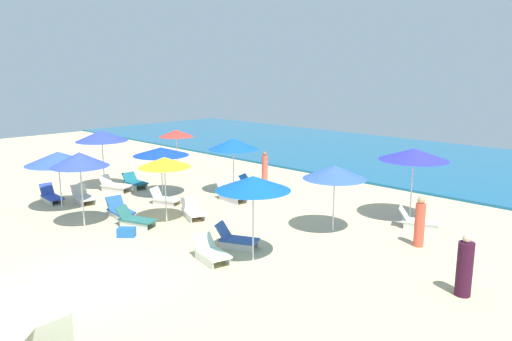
# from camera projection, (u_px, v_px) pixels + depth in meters

# --- Properties ---
(ground_plane) EXTENTS (60.00, 60.00, 0.00)m
(ground_plane) POSITION_uv_depth(u_px,v_px,m) (84.00, 284.00, 12.68)
(ground_plane) COLOR beige
(ocean) EXTENTS (60.00, 15.12, 0.12)m
(ocean) POSITION_uv_depth(u_px,v_px,m) (449.00, 164.00, 28.36)
(ocean) COLOR #16608D
(ocean) RESTS_ON ground_plane
(umbrella_0) EXTENTS (2.48, 2.48, 2.67)m
(umbrella_0) POSITION_uv_depth(u_px,v_px,m) (414.00, 154.00, 17.51)
(umbrella_0) COLOR silver
(umbrella_0) RESTS_ON ground_plane
(lounge_chair_0_0) EXTENTS (1.50, 1.06, 0.74)m
(lounge_chair_0_0) POSITION_uv_depth(u_px,v_px,m) (418.00, 221.00, 17.03)
(lounge_chair_0_0) COLOR silver
(lounge_chair_0_0) RESTS_ON ground_plane
(umbrella_1) EXTENTS (2.50, 2.50, 2.31)m
(umbrella_1) POSITION_uv_depth(u_px,v_px,m) (58.00, 158.00, 19.03)
(umbrella_1) COLOR silver
(umbrella_1) RESTS_ON ground_plane
(lounge_chair_1_0) EXTENTS (1.27, 0.73, 0.73)m
(lounge_chair_1_0) POSITION_uv_depth(u_px,v_px,m) (83.00, 197.00, 20.21)
(lounge_chair_1_0) COLOR silver
(lounge_chair_1_0) RESTS_ON ground_plane
(lounge_chair_1_1) EXTENTS (1.34, 0.61, 0.72)m
(lounge_chair_1_1) POSITION_uv_depth(u_px,v_px,m) (51.00, 196.00, 20.43)
(lounge_chair_1_1) COLOR silver
(lounge_chair_1_1) RESTS_ON ground_plane
(umbrella_2) EXTENTS (2.22, 2.22, 2.47)m
(umbrella_2) POSITION_uv_depth(u_px,v_px,m) (233.00, 144.00, 21.45)
(umbrella_2) COLOR silver
(umbrella_2) RESTS_ON ground_plane
(lounge_chair_2_0) EXTENTS (1.47, 0.99, 0.73)m
(lounge_chair_2_0) POSITION_uv_depth(u_px,v_px,m) (254.00, 185.00, 22.20)
(lounge_chair_2_0) COLOR silver
(lounge_chair_2_0) RESTS_ON ground_plane
(lounge_chair_2_1) EXTENTS (1.57, 0.73, 0.74)m
(lounge_chair_2_1) POSITION_uv_depth(u_px,v_px,m) (232.00, 194.00, 20.55)
(lounge_chair_2_1) COLOR silver
(lounge_chair_2_1) RESTS_ON ground_plane
(umbrella_3) EXTENTS (2.34, 2.34, 2.73)m
(umbrella_3) POSITION_uv_depth(u_px,v_px,m) (102.00, 136.00, 22.22)
(umbrella_3) COLOR silver
(umbrella_3) RESTS_ON ground_plane
(lounge_chair_3_0) EXTENTS (1.59, 1.09, 0.70)m
(lounge_chair_3_0) POSITION_uv_depth(u_px,v_px,m) (115.00, 185.00, 22.18)
(lounge_chair_3_0) COLOR silver
(lounge_chair_3_0) RESTS_ON ground_plane
(lounge_chair_3_1) EXTENTS (1.40, 0.73, 0.65)m
(lounge_chair_3_1) POSITION_uv_depth(u_px,v_px,m) (135.00, 182.00, 22.86)
(lounge_chair_3_1) COLOR silver
(lounge_chair_3_1) RESTS_ON ground_plane
(umbrella_4) EXTENTS (2.41, 2.41, 2.16)m
(umbrella_4) POSITION_uv_depth(u_px,v_px,m) (161.00, 151.00, 21.01)
(umbrella_4) COLOR silver
(umbrella_4) RESTS_ON ground_plane
(lounge_chair_4_0) EXTENTS (1.33, 0.96, 0.67)m
(lounge_chair_4_0) POSITION_uv_depth(u_px,v_px,m) (164.00, 199.00, 20.09)
(lounge_chair_4_0) COLOR silver
(lounge_chair_4_0) RESTS_ON ground_plane
(umbrella_5) EXTENTS (1.89, 1.89, 2.18)m
(umbrella_5) POSITION_uv_depth(u_px,v_px,m) (176.00, 133.00, 26.88)
(umbrella_5) COLOR silver
(umbrella_5) RESTS_ON ground_plane
(umbrella_6) EXTENTS (1.86, 1.86, 2.42)m
(umbrella_6) POSITION_uv_depth(u_px,v_px,m) (164.00, 162.00, 17.25)
(umbrella_6) COLOR silver
(umbrella_6) RESTS_ON ground_plane
(lounge_chair_6_0) EXTENTS (1.53, 1.08, 0.64)m
(lounge_chair_6_0) POSITION_uv_depth(u_px,v_px,m) (193.00, 211.00, 18.28)
(lounge_chair_6_0) COLOR silver
(lounge_chair_6_0) RESTS_ON ground_plane
(lounge_chair_6_1) EXTENTS (1.53, 1.04, 0.69)m
(lounge_chair_6_1) POSITION_uv_depth(u_px,v_px,m) (135.00, 219.00, 17.22)
(lounge_chair_6_1) COLOR silver
(lounge_chair_6_1) RESTS_ON ground_plane
(umbrella_7) EXTENTS (1.97, 1.97, 2.68)m
(umbrella_7) POSITION_uv_depth(u_px,v_px,m) (80.00, 159.00, 16.72)
(umbrella_7) COLOR silver
(umbrella_7) RESTS_ON ground_plane
(lounge_chair_7_0) EXTENTS (1.33, 0.78, 0.70)m
(lounge_chair_7_0) POSITION_uv_depth(u_px,v_px,m) (120.00, 210.00, 18.41)
(lounge_chair_7_0) COLOR silver
(lounge_chair_7_0) RESTS_ON ground_plane
(umbrella_8) EXTENTS (2.15, 2.15, 2.53)m
(umbrella_8) POSITION_uv_depth(u_px,v_px,m) (253.00, 183.00, 13.73)
(umbrella_8) COLOR silver
(umbrella_8) RESTS_ON ground_plane
(lounge_chair_8_0) EXTENTS (1.46, 0.91, 0.66)m
(lounge_chair_8_0) POSITION_uv_depth(u_px,v_px,m) (211.00, 252.00, 14.14)
(lounge_chair_8_0) COLOR silver
(lounge_chair_8_0) RESTS_ON ground_plane
(lounge_chair_8_1) EXTENTS (1.44, 1.09, 0.76)m
(lounge_chair_8_1) POSITION_uv_depth(u_px,v_px,m) (236.00, 239.00, 15.21)
(lounge_chair_8_1) COLOR silver
(lounge_chair_8_1) RESTS_ON ground_plane
(umbrella_9) EXTENTS (2.15, 2.15, 2.31)m
(umbrella_9) POSITION_uv_depth(u_px,v_px,m) (335.00, 172.00, 16.33)
(umbrella_9) COLOR silver
(umbrella_9) RESTS_ON ground_plane
(beachgoer_0) EXTENTS (0.34, 0.34, 1.54)m
(beachgoer_0) POSITION_uv_depth(u_px,v_px,m) (265.00, 168.00, 23.77)
(beachgoer_0) COLOR #E35E4A
(beachgoer_0) RESTS_ON ground_plane
(beachgoer_1) EXTENTS (0.38, 0.38, 1.62)m
(beachgoer_1) POSITION_uv_depth(u_px,v_px,m) (420.00, 223.00, 15.21)
(beachgoer_1) COLOR #F0533D
(beachgoer_1) RESTS_ON ground_plane
(beachgoer_2) EXTENTS (0.51, 0.51, 1.58)m
(beachgoer_2) POSITION_uv_depth(u_px,v_px,m) (465.00, 268.00, 11.88)
(beachgoer_2) COLOR #39112A
(beachgoer_2) RESTS_ON ground_plane
(cooler_box_0) EXTENTS (0.64, 0.62, 0.31)m
(cooler_box_0) POSITION_uv_depth(u_px,v_px,m) (126.00, 232.00, 16.18)
(cooler_box_0) COLOR blue
(cooler_box_0) RESTS_ON ground_plane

